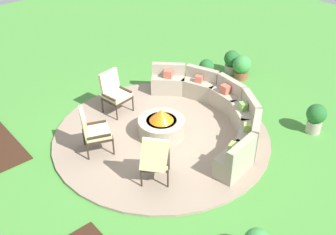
{
  "coord_description": "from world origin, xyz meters",
  "views": [
    {
      "loc": [
        5.92,
        -4.89,
        5.65
      ],
      "look_at": [
        0.0,
        0.2,
        0.45
      ],
      "focal_mm": 43.04,
      "sensor_mm": 36.0,
      "label": 1
    }
  ],
  "objects_px": {
    "fire_pit": "(161,125)",
    "potted_plant_3": "(206,69)",
    "lounge_chair_back_left": "(155,159)",
    "potted_plant_0": "(242,66)",
    "potted_plant_1": "(232,61)",
    "potted_plant_2": "(316,117)",
    "lounge_chair_front_left": "(114,92)",
    "curved_stone_bench": "(218,110)",
    "lounge_chair_front_right": "(93,130)"
  },
  "relations": [
    {
      "from": "potted_plant_1",
      "to": "curved_stone_bench",
      "type": "bearing_deg",
      "value": -54.85
    },
    {
      "from": "fire_pit",
      "to": "curved_stone_bench",
      "type": "bearing_deg",
      "value": 71.81
    },
    {
      "from": "potted_plant_1",
      "to": "potted_plant_3",
      "type": "distance_m",
      "value": 0.99
    },
    {
      "from": "fire_pit",
      "to": "potted_plant_1",
      "type": "bearing_deg",
      "value": 107.29
    },
    {
      "from": "fire_pit",
      "to": "lounge_chair_back_left",
      "type": "xyz_separation_m",
      "value": [
        1.14,
        -1.12,
        0.31
      ]
    },
    {
      "from": "potted_plant_1",
      "to": "potted_plant_2",
      "type": "height_order",
      "value": "potted_plant_2"
    },
    {
      "from": "fire_pit",
      "to": "lounge_chair_front_left",
      "type": "distance_m",
      "value": 1.62
    },
    {
      "from": "potted_plant_1",
      "to": "lounge_chair_front_left",
      "type": "bearing_deg",
      "value": -96.1
    },
    {
      "from": "lounge_chair_front_left",
      "to": "potted_plant_0",
      "type": "height_order",
      "value": "lounge_chair_front_left"
    },
    {
      "from": "lounge_chair_front_right",
      "to": "potted_plant_2",
      "type": "relative_size",
      "value": 1.44
    },
    {
      "from": "fire_pit",
      "to": "lounge_chair_front_left",
      "type": "bearing_deg",
      "value": -172.15
    },
    {
      "from": "potted_plant_0",
      "to": "potted_plant_1",
      "type": "distance_m",
      "value": 0.45
    },
    {
      "from": "fire_pit",
      "to": "potted_plant_2",
      "type": "height_order",
      "value": "potted_plant_2"
    },
    {
      "from": "lounge_chair_front_right",
      "to": "potted_plant_3",
      "type": "height_order",
      "value": "lounge_chair_front_right"
    },
    {
      "from": "potted_plant_3",
      "to": "lounge_chair_front_right",
      "type": "bearing_deg",
      "value": -80.1
    },
    {
      "from": "curved_stone_bench",
      "to": "potted_plant_3",
      "type": "relative_size",
      "value": 6.04
    },
    {
      "from": "lounge_chair_back_left",
      "to": "potted_plant_0",
      "type": "xyz_separation_m",
      "value": [
        -1.85,
        4.77,
        -0.24
      ]
    },
    {
      "from": "potted_plant_3",
      "to": "potted_plant_2",
      "type": "bearing_deg",
      "value": 2.33
    },
    {
      "from": "potted_plant_2",
      "to": "lounge_chair_front_left",
      "type": "bearing_deg",
      "value": -140.86
    },
    {
      "from": "lounge_chair_back_left",
      "to": "lounge_chair_front_left",
      "type": "bearing_deg",
      "value": 114.93
    },
    {
      "from": "curved_stone_bench",
      "to": "potted_plant_3",
      "type": "height_order",
      "value": "curved_stone_bench"
    },
    {
      "from": "fire_pit",
      "to": "potted_plant_2",
      "type": "relative_size",
      "value": 1.45
    },
    {
      "from": "lounge_chair_back_left",
      "to": "potted_plant_3",
      "type": "xyz_separation_m",
      "value": [
        -2.39,
        3.85,
        -0.25
      ]
    },
    {
      "from": "lounge_chair_front_left",
      "to": "lounge_chair_back_left",
      "type": "relative_size",
      "value": 0.93
    },
    {
      "from": "fire_pit",
      "to": "lounge_chair_front_right",
      "type": "xyz_separation_m",
      "value": [
        -0.51,
        -1.51,
        0.29
      ]
    },
    {
      "from": "fire_pit",
      "to": "lounge_chair_front_left",
      "type": "relative_size",
      "value": 1.02
    },
    {
      "from": "potted_plant_1",
      "to": "potted_plant_3",
      "type": "relative_size",
      "value": 1.02
    },
    {
      "from": "fire_pit",
      "to": "potted_plant_3",
      "type": "distance_m",
      "value": 3.0
    },
    {
      "from": "curved_stone_bench",
      "to": "potted_plant_0",
      "type": "distance_m",
      "value": 2.53
    },
    {
      "from": "lounge_chair_front_right",
      "to": "potted_plant_0",
      "type": "bearing_deg",
      "value": 114.36
    },
    {
      "from": "potted_plant_2",
      "to": "lounge_chair_back_left",
      "type": "bearing_deg",
      "value": -105.1
    },
    {
      "from": "fire_pit",
      "to": "lounge_chair_back_left",
      "type": "bearing_deg",
      "value": -44.37
    },
    {
      "from": "lounge_chair_front_left",
      "to": "potted_plant_1",
      "type": "bearing_deg",
      "value": 165.61
    },
    {
      "from": "potted_plant_2",
      "to": "lounge_chair_front_right",
      "type": "bearing_deg",
      "value": -121.87
    },
    {
      "from": "potted_plant_2",
      "to": "potted_plant_3",
      "type": "relative_size",
      "value": 1.09
    },
    {
      "from": "fire_pit",
      "to": "lounge_chair_front_right",
      "type": "bearing_deg",
      "value": -108.53
    },
    {
      "from": "lounge_chair_back_left",
      "to": "potted_plant_0",
      "type": "relative_size",
      "value": 1.61
    },
    {
      "from": "potted_plant_0",
      "to": "potted_plant_2",
      "type": "distance_m",
      "value": 3.03
    },
    {
      "from": "fire_pit",
      "to": "potted_plant_1",
      "type": "height_order",
      "value": "fire_pit"
    },
    {
      "from": "lounge_chair_front_right",
      "to": "potted_plant_3",
      "type": "relative_size",
      "value": 1.58
    },
    {
      "from": "lounge_chair_front_right",
      "to": "potted_plant_2",
      "type": "distance_m",
      "value": 5.17
    },
    {
      "from": "potted_plant_1",
      "to": "lounge_chair_front_right",
      "type": "bearing_deg",
      "value": -82.91
    },
    {
      "from": "potted_plant_1",
      "to": "potted_plant_2",
      "type": "bearing_deg",
      "value": -14.08
    },
    {
      "from": "lounge_chair_front_right",
      "to": "lounge_chair_front_left",
      "type": "bearing_deg",
      "value": 151.75
    },
    {
      "from": "lounge_chair_front_left",
      "to": "potted_plant_0",
      "type": "xyz_separation_m",
      "value": [
        0.87,
        3.87,
        -0.23
      ]
    },
    {
      "from": "lounge_chair_front_left",
      "to": "potted_plant_3",
      "type": "distance_m",
      "value": 2.98
    },
    {
      "from": "lounge_chair_front_left",
      "to": "potted_plant_2",
      "type": "height_order",
      "value": "lounge_chair_front_left"
    },
    {
      "from": "curved_stone_bench",
      "to": "lounge_chair_front_right",
      "type": "relative_size",
      "value": 3.83
    },
    {
      "from": "potted_plant_0",
      "to": "potted_plant_3",
      "type": "height_order",
      "value": "potted_plant_0"
    },
    {
      "from": "potted_plant_1",
      "to": "potted_plant_2",
      "type": "distance_m",
      "value": 3.48
    }
  ]
}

